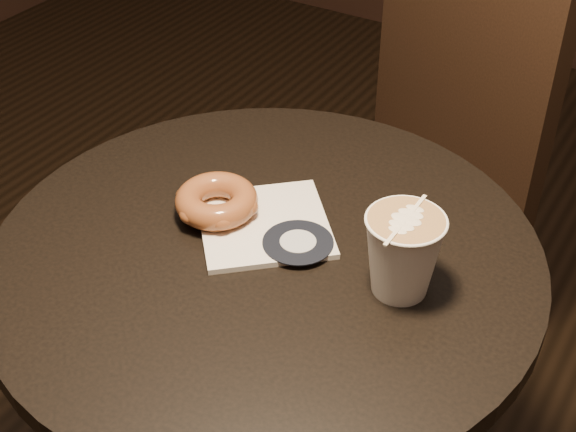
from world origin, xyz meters
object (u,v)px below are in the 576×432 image
(chair, at_px, (419,139))
(doughnut, at_px, (217,201))
(latte_cup, at_px, (403,255))
(cafe_table, at_px, (268,355))
(pastry_bag, at_px, (264,224))

(chair, distance_m, doughnut, 0.59)
(latte_cup, bearing_deg, doughnut, 179.35)
(doughnut, bearing_deg, latte_cup, -0.65)
(chair, relative_size, doughnut, 9.68)
(cafe_table, relative_size, pastry_bag, 4.58)
(chair, distance_m, pastry_bag, 0.57)
(cafe_table, distance_m, chair, 0.58)
(pastry_bag, height_order, doughnut, doughnut)
(cafe_table, height_order, doughnut, doughnut)
(doughnut, bearing_deg, chair, 84.04)
(pastry_bag, bearing_deg, latte_cup, -46.65)
(pastry_bag, bearing_deg, chair, 48.69)
(cafe_table, relative_size, chair, 0.71)
(pastry_bag, bearing_deg, doughnut, 149.61)
(cafe_table, xyz_separation_m, chair, (-0.03, 0.58, 0.04))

